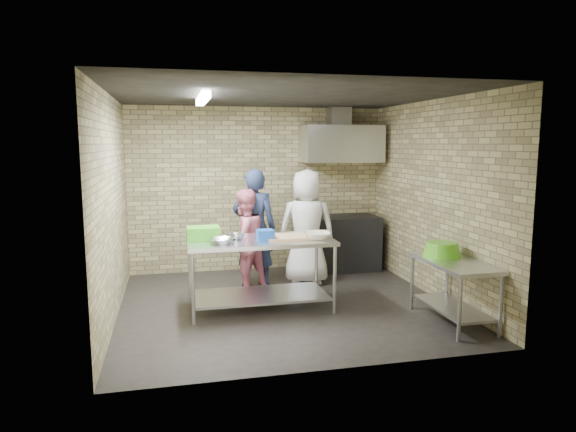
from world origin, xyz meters
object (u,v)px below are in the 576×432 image
(green_basin, at_px, (442,249))
(man_navy, at_px, (254,228))
(prep_table, at_px, (260,274))
(bottle_green, at_px, (363,149))
(woman_white, at_px, (307,227))
(bottle_red, at_px, (340,148))
(blue_tub, at_px, (265,235))
(stove, at_px, (341,243))
(green_crate, at_px, (203,233))
(woman_pink, at_px, (244,240))
(side_counter, at_px, (453,292))

(green_basin, distance_m, man_navy, 2.71)
(prep_table, bearing_deg, bottle_green, 42.98)
(bottle_green, bearing_deg, woman_white, -142.63)
(bottle_red, bearing_deg, blue_tub, -128.87)
(prep_table, bearing_deg, man_navy, 84.62)
(stove, bearing_deg, bottle_red, 78.23)
(green_crate, relative_size, bottle_red, 2.25)
(green_crate, distance_m, woman_pink, 1.06)
(prep_table, relative_size, bottle_red, 10.14)
(prep_table, xyz_separation_m, bottle_green, (2.13, 1.99, 1.56))
(side_counter, bearing_deg, green_crate, 158.36)
(side_counter, relative_size, green_basin, 2.61)
(green_basin, bearing_deg, bottle_red, 97.90)
(stove, distance_m, bottle_red, 1.60)
(stove, distance_m, bottle_green, 1.65)
(prep_table, relative_size, stove, 1.52)
(bottle_red, height_order, woman_white, bottle_red)
(blue_tub, height_order, man_navy, man_navy)
(blue_tub, distance_m, woman_white, 1.42)
(bottle_red, bearing_deg, side_counter, -82.38)
(blue_tub, distance_m, woman_pink, 1.07)
(blue_tub, relative_size, green_basin, 0.44)
(bottle_red, bearing_deg, green_basin, -82.10)
(green_basin, relative_size, woman_pink, 0.31)
(green_crate, height_order, bottle_red, bottle_red)
(side_counter, height_order, blue_tub, blue_tub)
(side_counter, xyz_separation_m, stove, (-0.45, 2.75, 0.08))
(woman_white, bearing_deg, green_crate, 43.10)
(prep_table, bearing_deg, blue_tub, -63.43)
(woman_white, bearing_deg, man_navy, 11.49)
(prep_table, bearing_deg, side_counter, -25.21)
(stove, height_order, man_navy, man_navy)
(blue_tub, xyz_separation_m, bottle_red, (1.68, 2.09, 1.05))
(green_crate, bearing_deg, woman_white, 30.01)
(woman_pink, bearing_deg, woman_white, 158.10)
(green_crate, xyz_separation_m, man_navy, (0.80, 0.94, -0.12))
(side_counter, xyz_separation_m, woman_pink, (-2.20, 1.94, 0.36))
(man_navy, relative_size, woman_white, 1.01)
(green_crate, bearing_deg, blue_tub, -16.35)
(man_navy, bearing_deg, green_basin, 150.84)
(blue_tub, relative_size, bottle_green, 1.35)
(bottle_green, bearing_deg, bottle_red, 180.00)
(side_counter, xyz_separation_m, green_basin, (-0.02, 0.25, 0.46))
(bottle_green, bearing_deg, blue_tub, -134.94)
(green_crate, bearing_deg, green_basin, -17.26)
(bottle_green, height_order, woman_white, bottle_green)
(side_counter, distance_m, blue_tub, 2.35)
(green_crate, xyz_separation_m, woman_pink, (0.63, 0.81, -0.26))
(prep_table, xyz_separation_m, man_navy, (0.10, 1.06, 0.42))
(blue_tub, height_order, woman_white, woman_white)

